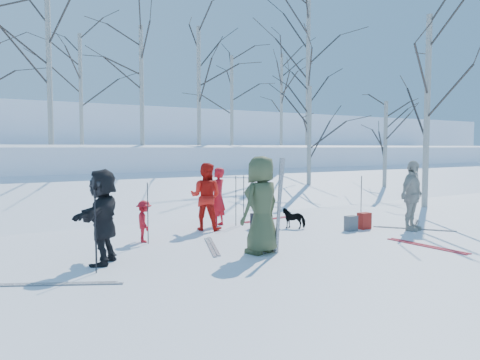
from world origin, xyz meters
TOP-DOWN VIEW (x-y plane):
  - ground at (0.00, 0.00)m, footprint 120.00×120.00m
  - snow_ramp at (0.00, 7.00)m, footprint 70.00×9.49m
  - snow_plateau at (0.00, 17.00)m, footprint 70.00×18.00m
  - far_hill at (0.00, 38.00)m, footprint 90.00×30.00m
  - skier_olive_center at (-0.85, -0.65)m, footprint 1.08×0.85m
  - skier_red_north at (0.01, 2.64)m, footprint 0.68×0.61m
  - skier_redor_behind at (-0.55, 2.26)m, footprint 1.05×1.04m
  - skier_red_seated at (-2.44, 1.61)m, footprint 0.46×0.66m
  - skier_cream_east at (3.81, -0.58)m, footprint 1.11×0.67m
  - skier_grey_west at (-3.75, 0.17)m, footprint 1.35×1.59m
  - dog at (1.52, 1.28)m, footprint 0.63×0.64m
  - upright_ski_left at (-0.58, -0.87)m, footprint 0.08×0.16m
  - upright_ski_right at (-0.54, -0.83)m, footprint 0.13×0.23m
  - ski_pair_a at (4.03, -0.50)m, footprint 2.01×2.09m
  - ski_pair_b at (2.49, -1.99)m, footprint 0.29×1.91m
  - ski_pair_c at (-1.39, 0.40)m, footprint 1.54×2.04m
  - ski_pair_d at (-4.72, -0.76)m, footprint 1.78×2.07m
  - ski_pair_e at (1.81, 2.80)m, footprint 0.73×1.96m
  - ski_pair_f at (4.50, -0.19)m, footprint 1.95×2.08m
  - ski_pole_a at (0.70, 2.44)m, footprint 0.02×0.02m
  - ski_pole_b at (-3.89, 0.09)m, footprint 0.02×0.02m
  - ski_pole_c at (-4.03, -0.40)m, footprint 0.02×0.02m
  - ski_pole_d at (-2.43, 1.41)m, footprint 0.02×0.02m
  - ski_pole_e at (3.34, 0.67)m, footprint 0.02×0.02m
  - ski_pole_f at (0.42, 2.38)m, footprint 0.02×0.02m
  - backpack_red at (2.98, 0.22)m, footprint 0.32×0.22m
  - backpack_grey at (2.48, 0.19)m, footprint 0.30×0.20m
  - backpack_dark at (0.69, 1.72)m, footprint 0.34×0.24m
  - birch_plateau_c at (9.58, 10.30)m, footprint 5.77×5.77m
  - birch_plateau_d at (-0.26, 16.21)m, footprint 4.51×4.51m
  - birch_plateau_e at (-2.77, 10.38)m, footprint 4.96×4.96m
  - birch_plateau_g at (1.15, 11.36)m, footprint 4.19×4.19m
  - birch_plateau_h at (6.78, 13.15)m, footprint 3.91×3.91m
  - birch_plateau_i at (12.00, 15.71)m, footprint 4.65×4.65m
  - birch_plateau_j at (3.81, 11.16)m, footprint 4.38×4.38m
  - birch_edge_b at (8.16, 2.23)m, footprint 5.27×5.27m
  - birch_edge_c at (9.81, 5.46)m, footprint 3.45×3.45m
  - birch_edge_e at (6.15, 6.14)m, footprint 3.76×3.76m

SIDE VIEW (x-z plane):
  - ground at x=0.00m, z-range 0.00..0.00m
  - ski_pair_a at x=4.03m, z-range 0.00..0.02m
  - ski_pair_b at x=2.49m, z-range 0.00..0.02m
  - ski_pair_c at x=-1.39m, z-range 0.00..0.02m
  - ski_pair_d at x=-4.72m, z-range 0.00..0.02m
  - ski_pair_e at x=1.81m, z-range 0.00..0.02m
  - ski_pair_f at x=4.50m, z-range 0.00..0.02m
  - snow_ramp at x=0.00m, z-range -1.91..2.21m
  - backpack_grey at x=2.48m, z-range 0.00..0.38m
  - backpack_dark at x=0.69m, z-range 0.00..0.40m
  - backpack_red at x=2.98m, z-range 0.00..0.42m
  - dog at x=1.52m, z-range 0.00..0.52m
  - skier_red_seated at x=-2.44m, z-range 0.00..0.93m
  - ski_pole_a at x=0.70m, z-range 0.00..1.34m
  - ski_pole_b at x=-3.89m, z-range 0.00..1.34m
  - ski_pole_c at x=-4.03m, z-range 0.00..1.34m
  - ski_pole_d at x=-2.43m, z-range 0.00..1.34m
  - ski_pole_e at x=3.34m, z-range 0.00..1.34m
  - ski_pole_f at x=0.42m, z-range 0.00..1.34m
  - skier_red_north at x=0.01m, z-range 0.00..1.56m
  - skier_redor_behind at x=-0.55m, z-range 0.00..1.71m
  - skier_grey_west at x=-3.75m, z-range 0.00..1.72m
  - skier_cream_east at x=3.81m, z-range 0.00..1.77m
  - upright_ski_left at x=-0.58m, z-range 0.00..1.90m
  - upright_ski_right at x=-0.54m, z-range 0.00..1.90m
  - skier_olive_center at x=-0.85m, z-range 0.00..1.93m
  - snow_plateau at x=0.00m, z-range -0.10..2.10m
  - far_hill at x=0.00m, z-range -1.00..5.00m
  - birch_edge_c at x=9.81m, z-range 0.00..4.07m
  - birch_edge_e at x=6.15m, z-range 0.00..4.51m
  - birch_edge_b at x=8.16m, z-range 0.00..6.67m
  - birch_plateau_h at x=6.78m, z-range 2.20..6.93m
  - birch_plateau_g at x=1.15m, z-range 2.20..7.32m
  - birch_plateau_j at x=3.81m, z-range 2.20..7.60m
  - birch_plateau_d at x=-0.26m, z-range 2.20..7.79m
  - birch_plateau_i at x=12.00m, z-range 2.20..7.99m
  - birch_plateau_e at x=-2.77m, z-range 2.20..8.43m
  - birch_plateau_c at x=9.58m, z-range 2.20..9.59m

